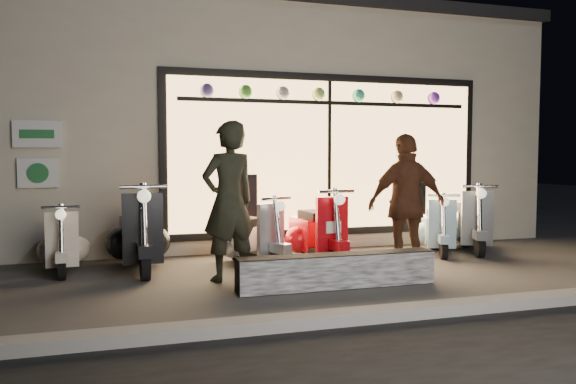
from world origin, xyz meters
name	(u,v)px	position (x,y,z in m)	size (l,w,h in m)	color
ground	(324,276)	(0.00, 0.00, 0.00)	(40.00, 40.00, 0.00)	#383533
kerb	(398,313)	(0.00, -2.00, 0.06)	(40.00, 0.25, 0.12)	slate
shop_building	(242,129)	(0.00, 4.98, 2.10)	(10.20, 6.23, 4.20)	beige
graffiti_barrier	(337,271)	(-0.08, -0.65, 0.20)	(2.38, 0.28, 0.40)	black
scooter_silver	(249,237)	(-0.75, 1.05, 0.38)	(0.78, 1.30, 0.95)	black
scooter_red	(315,233)	(0.24, 1.01, 0.42)	(0.54, 1.46, 1.04)	black
scooter_black	(139,235)	(-2.25, 1.20, 0.45)	(0.54, 1.58, 1.13)	black
scooter_cream	(64,244)	(-3.23, 1.35, 0.36)	(0.43, 1.23, 0.88)	black
scooter_blue	(437,229)	(2.38, 1.18, 0.37)	(0.75, 1.28, 0.93)	black
scooter_grey	(469,224)	(3.01, 1.24, 0.42)	(0.84, 1.45, 1.05)	black
man	(229,201)	(-1.22, 0.11, 0.98)	(0.72, 0.47, 1.97)	black
woman	(407,204)	(1.08, -0.18, 0.91)	(1.07, 0.45, 1.83)	#562E1B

